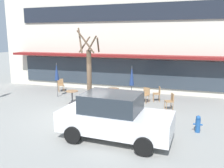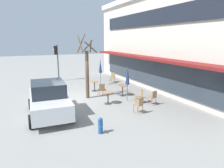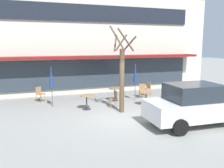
{
  "view_description": "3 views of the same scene",
  "coord_description": "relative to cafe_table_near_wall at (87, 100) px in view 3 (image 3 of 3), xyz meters",
  "views": [
    {
      "loc": [
        4.97,
        -9.93,
        3.8
      ],
      "look_at": [
        0.72,
        3.03,
        1.08
      ],
      "focal_mm": 38.0,
      "sensor_mm": 36.0,
      "label": 1
    },
    {
      "loc": [
        12.7,
        -3.05,
        3.87
      ],
      "look_at": [
        0.67,
        2.48,
        0.91
      ],
      "focal_mm": 32.0,
      "sensor_mm": 36.0,
      "label": 2
    },
    {
      "loc": [
        -4.06,
        -9.87,
        3.38
      ],
      "look_at": [
        0.46,
        3.08,
        1.07
      ],
      "focal_mm": 38.0,
      "sensor_mm": 36.0,
      "label": 3
    }
  ],
  "objects": [
    {
      "name": "cafe_chair_1",
      "position": [
        3.99,
        1.55,
        0.01
      ],
      "size": [
        0.51,
        0.51,
        0.89
      ],
      "color": "#9E754C",
      "rests_on": "ground"
    },
    {
      "name": "cafe_table_streetside",
      "position": [
        3.3,
        -0.32,
        0.0
      ],
      "size": [
        0.7,
        0.7,
        0.76
      ],
      "color": "#333338",
      "rests_on": "ground"
    },
    {
      "name": "building_facade",
      "position": [
        1.35,
        8.03,
        3.24
      ],
      "size": [
        18.4,
        9.1,
        7.51
      ],
      "color": "beige",
      "rests_on": "ground"
    },
    {
      "name": "cafe_chair_3",
      "position": [
        1.53,
        -0.04,
        0.01
      ],
      "size": [
        0.41,
        0.41,
        0.89
      ],
      "color": "#9E754C",
      "rests_on": "ground"
    },
    {
      "name": "cafe_chair_4",
      "position": [
        4.62,
        2.06,
        0.01
      ],
      "size": [
        0.49,
        0.49,
        0.89
      ],
      "color": "#9E754C",
      "rests_on": "ground"
    },
    {
      "name": "patio_umbrella_green_folded",
      "position": [
        3.26,
        1.05,
        1.11
      ],
      "size": [
        0.28,
        0.28,
        2.2
      ],
      "color": "#4C4C51",
      "rests_on": "ground"
    },
    {
      "name": "cafe_table_near_wall",
      "position": [
        0.0,
        0.0,
        0.0
      ],
      "size": [
        0.7,
        0.7,
        0.76
      ],
      "color": "#333338",
      "rests_on": "ground"
    },
    {
      "name": "street_tree",
      "position": [
        1.55,
        -1.06,
        1.39
      ],
      "size": [
        1.25,
        1.24,
        4.25
      ],
      "color": "brown",
      "rests_on": "ground"
    },
    {
      "name": "fire_hydrant",
      "position": [
        6.79,
        -2.18,
        -0.16
      ],
      "size": [
        0.36,
        0.2,
        0.71
      ],
      "color": "#1E4C8C",
      "rests_on": "ground"
    },
    {
      "name": "ground_plane",
      "position": [
        1.35,
        -1.94,
        -0.52
      ],
      "size": [
        80.0,
        80.0,
        0.0
      ],
      "primitive_type": "plane",
      "color": "gray"
    },
    {
      "name": "cafe_table_by_tree",
      "position": [
        2.05,
        1.35,
        0.0
      ],
      "size": [
        0.7,
        0.7,
        0.76
      ],
      "color": "#333338",
      "rests_on": "ground"
    },
    {
      "name": "patio_umbrella_cream_folded",
      "position": [
        -1.65,
        1.14,
        1.11
      ],
      "size": [
        0.28,
        0.28,
        2.2
      ],
      "color": "#4C4C51",
      "rests_on": "ground"
    },
    {
      "name": "cafe_chair_2",
      "position": [
        5.48,
        0.55,
        0.01
      ],
      "size": [
        0.52,
        0.52,
        0.89
      ],
      "color": "#9E754C",
      "rests_on": "ground"
    },
    {
      "name": "parked_sedan",
      "position": [
        3.77,
        -3.83,
        0.36
      ],
      "size": [
        4.27,
        2.16,
        1.76
      ],
      "color": "silver",
      "rests_on": "ground"
    },
    {
      "name": "cafe_chair_0",
      "position": [
        -2.24,
        2.57,
        0.01
      ],
      "size": [
        0.56,
        0.56,
        0.89
      ],
      "color": "#9E754C",
      "rests_on": "ground"
    }
  ]
}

